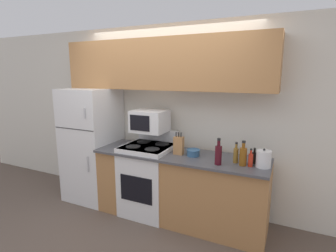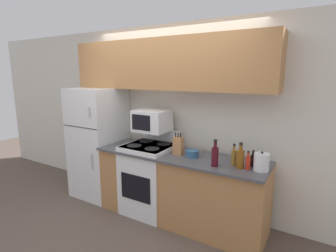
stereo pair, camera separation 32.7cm
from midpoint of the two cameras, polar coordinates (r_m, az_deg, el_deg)
The scene contains 15 objects.
ground_plane at distance 3.60m, azimuth -7.96°, elevation -20.32°, with size 12.00×12.00×0.00m, color brown.
wall_back at distance 3.75m, azimuth -2.37°, elevation 1.96°, with size 8.00×0.05×2.55m.
lower_cabinets at distance 3.48m, azimuth -0.25°, elevation -13.10°, with size 2.19×0.66×0.89m.
refrigerator at distance 4.17m, azimuth -18.33°, elevation -3.81°, with size 0.71×0.72×1.67m.
upper_cabinets at distance 3.53m, azimuth -3.99°, elevation 13.24°, with size 2.90×0.35×0.66m.
stove at distance 3.66m, azimuth -6.90°, elevation -11.21°, with size 0.63×0.65×1.11m.
microwave at distance 3.55m, azimuth -6.62°, elevation 1.07°, with size 0.45×0.39×0.29m.
knife_block at distance 3.27m, azimuth -0.51°, elevation -4.29°, with size 0.12×0.08×0.28m.
bowl at distance 3.22m, azimuth 2.59°, elevation -5.80°, with size 0.17×0.17×0.08m.
bottle_whiskey at distance 2.95m, azimuth 12.99°, elevation -6.39°, with size 0.08×0.08×0.28m.
bottle_soy_sauce at distance 3.06m, azimuth 15.36°, elevation -6.66°, with size 0.05×0.05×0.18m.
bottle_hot_sauce at distance 2.95m, azimuth 14.54°, elevation -7.13°, with size 0.05×0.05×0.20m.
bottle_vinegar at distance 3.03m, azimuth 11.57°, elevation -6.19°, with size 0.06×0.06×0.24m.
bottle_wine_red at distance 2.93m, azimuth 7.77°, elevation -6.16°, with size 0.08×0.08×0.30m.
kettle at distance 2.96m, azimuth 17.14°, elevation -6.92°, with size 0.16×0.16×0.21m.
Camera 1 is at (1.58, -2.62, 1.88)m, focal length 28.00 mm.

